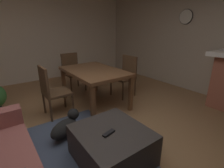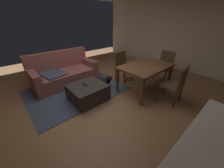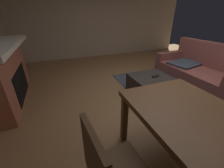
{
  "view_description": "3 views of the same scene",
  "coord_description": "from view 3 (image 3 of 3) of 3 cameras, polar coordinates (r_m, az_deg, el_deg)",
  "views": [
    {
      "loc": [
        -1.56,
        0.88,
        1.54
      ],
      "look_at": [
        0.37,
        -0.51,
        0.72
      ],
      "focal_mm": 26.27,
      "sensor_mm": 36.0,
      "label": 1
    },
    {
      "loc": [
        -1.61,
        -2.52,
        1.89
      ],
      "look_at": [
        0.12,
        -0.58,
        0.52
      ],
      "focal_mm": 20.34,
      "sensor_mm": 36.0,
      "label": 2
    },
    {
      "loc": [
        1.87,
        -1.79,
        1.57
      ],
      "look_at": [
        0.12,
        -1.1,
        0.63
      ],
      "focal_mm": 23.06,
      "sensor_mm": 36.0,
      "label": 3
    }
  ],
  "objects": [
    {
      "name": "floor",
      "position": [
        3.03,
        18.93,
        -6.4
      ],
      "size": [
        8.99,
        8.99,
        0.0
      ],
      "primitive_type": "plane",
      "color": "olive"
    },
    {
      "name": "wall_left",
      "position": [
        5.9,
        -4.22,
        24.48
      ],
      "size": [
        0.12,
        6.73,
        2.75
      ],
      "primitive_type": "cube",
      "color": "#B7A893",
      "rests_on": "ground"
    },
    {
      "name": "area_rug",
      "position": [
        3.53,
        23.58,
        -2.24
      ],
      "size": [
        2.6,
        2.0,
        0.01
      ],
      "primitive_type": "cube",
      "color": "#3D475B",
      "rests_on": "ground"
    },
    {
      "name": "fireplace",
      "position": [
        3.27,
        -38.03,
        2.73
      ],
      "size": [
        1.97,
        0.76,
        1.12
      ],
      "color": "#9E5642",
      "rests_on": "ground"
    },
    {
      "name": "couch",
      "position": [
        3.94,
        31.5,
        4.08
      ],
      "size": [
        1.92,
        0.98,
        0.97
      ],
      "color": "#8C4C47",
      "rests_on": "ground"
    },
    {
      "name": "ottoman_coffee_table",
      "position": [
        3.05,
        15.68,
        -1.19
      ],
      "size": [
        0.85,
        0.78,
        0.41
      ],
      "primitive_type": "cube",
      "color": "#2D2826",
      "rests_on": "ground"
    },
    {
      "name": "tv_remote",
      "position": [
        3.03,
        16.86,
        2.94
      ],
      "size": [
        0.08,
        0.17,
        0.02
      ],
      "primitive_type": "cube",
      "rotation": [
        0.0,
        0.0,
        0.22
      ],
      "color": "black",
      "rests_on": "ottoman_coffee_table"
    },
    {
      "name": "dining_table",
      "position": [
        1.56,
        31.09,
        -13.8
      ],
      "size": [
        1.44,
        0.94,
        0.74
      ],
      "color": "brown",
      "rests_on": "ground"
    },
    {
      "name": "small_dog",
      "position": [
        2.8,
        29.39,
        -6.93
      ],
      "size": [
        0.42,
        0.54,
        0.33
      ],
      "color": "black",
      "rests_on": "ground"
    }
  ]
}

